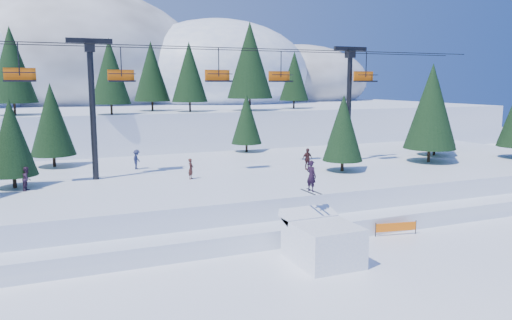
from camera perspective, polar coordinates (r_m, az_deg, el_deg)
name	(u,v)px	position (r m, az deg, el deg)	size (l,w,h in m)	color
ground	(323,280)	(25.52, 7.63, -13.42)	(160.00, 160.00, 0.00)	white
mid_shelf	(212,186)	(41.04, -5.10, -2.99)	(70.00, 22.00, 2.50)	white
berm	(259,226)	(32.10, 0.38, -7.61)	(70.00, 6.00, 1.10)	white
mountain_ridge	(88,83)	(93.89, -18.62, 8.38)	(119.00, 60.97, 26.46)	white
jump_kicker	(322,240)	(27.62, 7.53, -9.03)	(3.17, 4.38, 5.35)	white
chairlift	(216,87)	(40.38, -4.58, 8.36)	(46.41, 3.21, 10.28)	black
conifer_stand	(240,115)	(41.05, -1.84, 5.18)	(63.70, 18.38, 9.86)	black
distant_skiers	(207,161)	(40.84, -5.62, -0.09)	(28.05, 6.83, 1.78)	#262B4C
banner_near	(396,227)	(33.21, 15.70, -7.39)	(2.82, 0.53, 0.90)	black
banner_far	(404,217)	(35.81, 16.61, -6.26)	(2.76, 0.79, 0.90)	black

